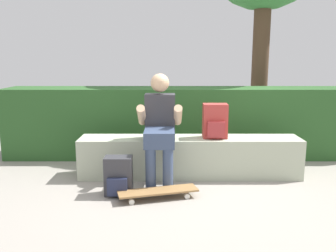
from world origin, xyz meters
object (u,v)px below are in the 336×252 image
Objects in this scene: backpack_on_bench at (215,122)px; backpack_on_ground at (118,177)px; bench_main at (189,157)px; skateboard_near_person at (158,192)px; person_skater at (159,125)px.

backpack_on_bench reaches higher than backpack_on_ground.
bench_main reaches higher than backpack_on_ground.
person_skater is at bearing 89.02° from skateboard_near_person.
bench_main is 3.14× the size of skateboard_near_person.
person_skater reaches higher than backpack_on_bench.
bench_main is at bearing 178.14° from backpack_on_bench.
backpack_on_ground is (-0.77, -0.59, -0.04)m from bench_main.
person_skater is 0.74m from backpack_on_ground.
person_skater is 0.77m from skateboard_near_person.
skateboard_near_person is 0.44m from backpack_on_ground.
skateboard_near_person is at bearing -132.95° from backpack_on_bench.
skateboard_near_person is at bearing -90.98° from person_skater.
backpack_on_bench is 1.00× the size of backpack_on_ground.
person_skater is at bearing 42.51° from backpack_on_ground.
backpack_on_bench is at bearing 47.05° from skateboard_near_person.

